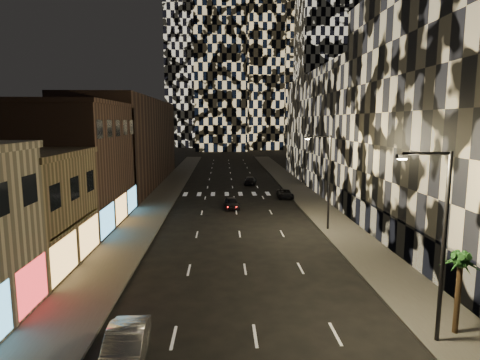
{
  "coord_description": "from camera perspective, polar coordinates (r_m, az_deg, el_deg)",
  "views": [
    {
      "loc": [
        -1.54,
        -7.36,
        10.47
      ],
      "look_at": [
        -0.23,
        23.04,
        6.0
      ],
      "focal_mm": 30.0,
      "sensor_mm": 36.0,
      "label": 1
    }
  ],
  "objects": [
    {
      "name": "car_dark_rightlane",
      "position": [
        55.44,
        6.43,
        -1.95
      ],
      "size": [
        2.03,
        4.31,
        1.19
      ],
      "primitive_type": "imported",
      "rotation": [
        0.0,
        0.0,
        -0.01
      ],
      "color": "black",
      "rests_on": "ground"
    },
    {
      "name": "curb_left",
      "position": [
        58.64,
        -8.67,
        -1.95
      ],
      "size": [
        0.2,
        120.0,
        0.15
      ],
      "primitive_type": "cube",
      "color": "#4C4C47",
      "rests_on": "ground"
    },
    {
      "name": "streetlight_near",
      "position": [
        20.63,
        26.51,
        -6.91
      ],
      "size": [
        2.55,
        0.25,
        9.0
      ],
      "color": "black",
      "rests_on": "sidewalk_right"
    },
    {
      "name": "tower_center_low",
      "position": [
        151.94,
        -2.79,
        22.45
      ],
      "size": [
        18.0,
        18.0,
        95.0
      ],
      "primitive_type": "cube",
      "color": "black",
      "rests_on": "ground"
    },
    {
      "name": "car_silver_parked",
      "position": [
        19.37,
        -16.02,
        -22.01
      ],
      "size": [
        1.93,
        4.83,
        1.56
      ],
      "primitive_type": "imported",
      "rotation": [
        0.0,
        0.0,
        0.06
      ],
      "color": "#9C9DA2",
      "rests_on": "ground"
    },
    {
      "name": "curb_right",
      "position": [
        59.05,
        6.77,
        -1.84
      ],
      "size": [
        0.2,
        120.0,
        0.15
      ],
      "primitive_type": "cube",
      "color": "#4C4C47",
      "rests_on": "ground"
    },
    {
      "name": "midrise_filler_right",
      "position": [
        67.88,
        16.14,
        6.79
      ],
      "size": [
        16.0,
        40.0,
        18.0
      ],
      "primitive_type": "cube",
      "color": "#232326",
      "rests_on": "ground"
    },
    {
      "name": "retail_filler_left",
      "position": [
        69.2,
        -15.45,
        5.18
      ],
      "size": [
        10.0,
        40.0,
        14.0
      ],
      "primitive_type": "cube",
      "color": "#483129",
      "rests_on": "ground"
    },
    {
      "name": "retail_brown",
      "position": [
        43.91,
        -23.08,
        1.84
      ],
      "size": [
        10.0,
        15.0,
        12.0
      ],
      "primitive_type": "cube",
      "color": "#483129",
      "rests_on": "ground"
    },
    {
      "name": "palm_tree",
      "position": [
        22.4,
        28.84,
        -10.69
      ],
      "size": [
        2.1,
        2.09,
        4.13
      ],
      "color": "#47331E",
      "rests_on": "sidewalk_right"
    },
    {
      "name": "streetlight_far",
      "position": [
        38.98,
        12.26,
        0.62
      ],
      "size": [
        2.55,
        0.25,
        9.0
      ],
      "color": "black",
      "rests_on": "sidewalk_right"
    },
    {
      "name": "sidewalk_right",
      "position": [
        59.42,
        8.77,
        -1.82
      ],
      "size": [
        4.0,
        120.0,
        0.15
      ],
      "primitive_type": "cube",
      "color": "#47443F",
      "rests_on": "ground"
    },
    {
      "name": "tower_right_mid",
      "position": [
        152.2,
        12.54,
        23.22
      ],
      "size": [
        20.0,
        20.0,
        100.0
      ],
      "primitive_type": "cube",
      "color": "black",
      "rests_on": "ground"
    },
    {
      "name": "midrise_base",
      "position": [
        35.87,
        20.46,
        -6.66
      ],
      "size": [
        0.6,
        25.0,
        3.0
      ],
      "primitive_type": "cube",
      "color": "#383838",
      "rests_on": "ground"
    },
    {
      "name": "car_dark_midlane",
      "position": [
        48.55,
        -1.2,
        -3.29
      ],
      "size": [
        1.98,
        4.08,
        1.34
      ],
      "primitive_type": "imported",
      "rotation": [
        0.0,
        0.0,
        0.1
      ],
      "color": "black",
      "rests_on": "ground"
    },
    {
      "name": "retail_tan",
      "position": [
        32.94,
        -30.49,
        -4.14
      ],
      "size": [
        10.0,
        10.0,
        8.0
      ],
      "primitive_type": "cube",
      "color": "olive",
      "rests_on": "ground"
    },
    {
      "name": "car_dark_oncoming",
      "position": [
        67.0,
        1.45,
        -0.07
      ],
      "size": [
        2.43,
        4.74,
        1.32
      ],
      "primitive_type": "imported",
      "rotation": [
        0.0,
        0.0,
        3.01
      ],
      "color": "black",
      "rests_on": "ground"
    },
    {
      "name": "sidewalk_left",
      "position": [
        58.9,
        -10.7,
        -1.95
      ],
      "size": [
        4.0,
        120.0,
        0.15
      ],
      "primitive_type": "cube",
      "color": "#47443F",
      "rests_on": "ground"
    }
  ]
}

